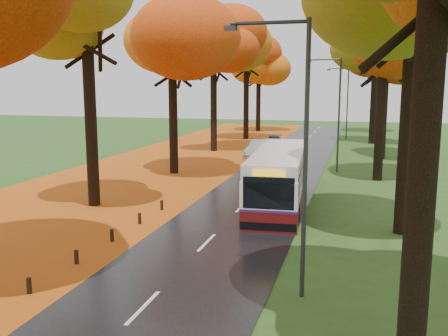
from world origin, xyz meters
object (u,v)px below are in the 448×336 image
at_px(streetlamp_far, 345,97).
at_px(car_silver, 261,149).
at_px(bus, 279,176).
at_px(car_dark, 274,142).
at_px(car_white, 263,149).
at_px(streetlamp_near, 297,138).
at_px(streetlamp_mid, 336,106).

bearing_deg(streetlamp_far, car_silver, -110.28).
distance_m(bus, car_dark, 22.94).
distance_m(car_white, car_dark, 5.43).
height_order(streetlamp_near, car_white, streetlamp_near).
bearing_deg(car_white, streetlamp_near, -58.83).
xyz_separation_m(streetlamp_near, car_silver, (-6.29, 26.99, -3.91)).
bearing_deg(streetlamp_mid, bus, -101.58).
xyz_separation_m(car_silver, car_dark, (-0.01, 6.76, -0.18)).
relative_size(streetlamp_near, streetlamp_mid, 1.00).
distance_m(streetlamp_mid, bus, 11.49).
bearing_deg(car_silver, streetlamp_near, -71.89).
distance_m(bus, car_silver, 16.33).
distance_m(car_white, car_silver, 1.33).
height_order(car_white, car_silver, car_silver).
bearing_deg(streetlamp_near, streetlamp_far, 90.00).
bearing_deg(streetlamp_far, car_dark, -121.55).
height_order(streetlamp_near, streetlamp_mid, same).
relative_size(bus, car_white, 3.00).
xyz_separation_m(car_white, car_dark, (0.00, 5.43, -0.03)).
xyz_separation_m(bus, car_white, (-4.08, 17.12, -0.86)).
bearing_deg(car_white, streetlamp_far, 86.76).
bearing_deg(streetlamp_near, car_silver, 103.11).
relative_size(streetlamp_far, car_dark, 1.99).
bearing_deg(car_dark, car_white, -95.97).
relative_size(streetlamp_mid, car_dark, 1.99).
distance_m(streetlamp_near, car_white, 29.29).
bearing_deg(bus, car_silver, 100.33).
height_order(streetlamp_near, bus, streetlamp_near).
bearing_deg(car_dark, bus, -85.71).
height_order(bus, car_white, bus).
bearing_deg(streetlamp_mid, streetlamp_near, -90.00).
height_order(streetlamp_far, car_white, streetlamp_far).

